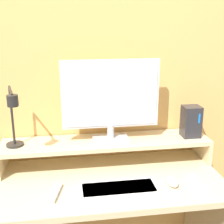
{
  "coord_description": "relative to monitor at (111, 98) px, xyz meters",
  "views": [
    {
      "loc": [
        -0.21,
        -1.09,
        1.53
      ],
      "look_at": [
        0.01,
        0.31,
        1.09
      ],
      "focal_mm": 50.0,
      "sensor_mm": 36.0,
      "label": 1
    }
  ],
  "objects": [
    {
      "name": "monitor",
      "position": [
        0.0,
        0.0,
        0.0
      ],
      "size": [
        0.5,
        0.13,
        0.43
      ],
      "color": "#BCBCC1",
      "rests_on": "monitor_shelf"
    },
    {
      "name": "keyboard",
      "position": [
        -0.0,
        -0.27,
        -0.36
      ],
      "size": [
        0.36,
        0.15,
        0.02
      ],
      "color": "silver",
      "rests_on": "desk"
    },
    {
      "name": "monitor_shelf",
      "position": [
        -0.02,
        0.01,
        -0.25
      ],
      "size": [
        1.11,
        0.23,
        0.14
      ],
      "color": "beige",
      "rests_on": "desk"
    },
    {
      "name": "remote_control",
      "position": [
        -0.29,
        -0.26,
        -0.36
      ],
      "size": [
        0.07,
        0.15,
        0.02
      ],
      "color": "#99999E",
      "rests_on": "desk"
    },
    {
      "name": "wall_back",
      "position": [
        -0.02,
        0.16,
        0.12
      ],
      "size": [
        6.0,
        0.05,
        2.5
      ],
      "color": "#E5AD60",
      "rests_on": "ground_plane"
    },
    {
      "name": "desk",
      "position": [
        -0.02,
        -0.15,
        -0.6
      ],
      "size": [
        1.11,
        0.56,
        0.76
      ],
      "color": "beige",
      "rests_on": "ground_plane"
    },
    {
      "name": "mouse",
      "position": [
        0.26,
        -0.26,
        -0.35
      ],
      "size": [
        0.05,
        0.1,
        0.04
      ],
      "color": "silver",
      "rests_on": "desk"
    },
    {
      "name": "router_dock",
      "position": [
        0.44,
        0.0,
        -0.15
      ],
      "size": [
        0.1,
        0.09,
        0.17
      ],
      "color": "#28282D",
      "rests_on": "monitor_shelf"
    },
    {
      "name": "remote_secondary",
      "position": [
        0.38,
        -0.28,
        -0.36
      ],
      "size": [
        0.04,
        0.16,
        0.02
      ],
      "color": "white",
      "rests_on": "desk"
    },
    {
      "name": "desk_lamp",
      "position": [
        -0.48,
        -0.07,
        -0.06
      ],
      "size": [
        0.11,
        0.25,
        0.31
      ],
      "color": "black",
      "rests_on": "monitor_shelf"
    }
  ]
}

